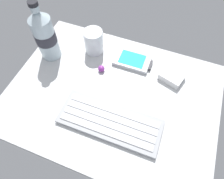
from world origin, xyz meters
TOP-DOWN VIEW (x-y plane):
  - ground_plane at (0.00, -0.23)cm, footprint 64.00×48.00cm
  - keyboard at (2.79, -8.78)cm, footprint 29.10×11.26cm
  - handheld_device at (1.80, 14.61)cm, footprint 12.87×7.76cm
  - juice_cup at (-12.39, 14.81)cm, footprint 6.40×6.40cm
  - water_bottle at (-25.54, 7.61)cm, footprint 6.73×6.73cm
  - charger_block at (15.69, 12.46)cm, footprint 8.33×7.39cm
  - trackball_mouse at (-6.61, 7.31)cm, footprint 2.20×2.20cm

SIDE VIEW (x-z plane):
  - ground_plane at x=0.00cm, z-range -2.39..0.41cm
  - handheld_device at x=1.80cm, z-range -0.02..1.48cm
  - keyboard at x=2.79cm, z-range -0.04..1.66cm
  - trackball_mouse at x=-6.61cm, z-range 0.00..2.20cm
  - charger_block at x=15.69cm, z-range 0.00..2.40cm
  - juice_cup at x=-12.39cm, z-range -0.34..8.16cm
  - water_bottle at x=-25.54cm, z-range -1.39..19.41cm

